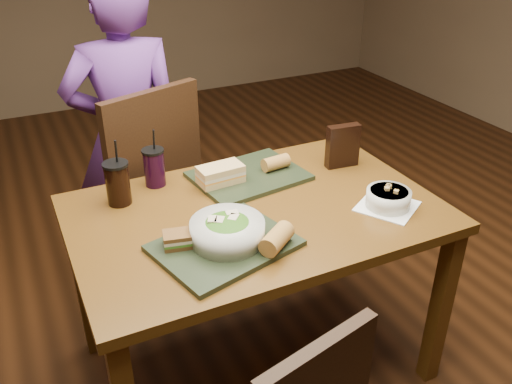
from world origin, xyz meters
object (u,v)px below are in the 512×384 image
diner (128,137)px  baguette_near (277,239)px  salad_bowl (227,230)px  sandwich_near (179,239)px  tray_near (225,245)px  baguette_far (276,163)px  cup_cola (118,183)px  chip_bag (343,146)px  dining_table (256,230)px  sandwich_far (221,174)px  tray_far (249,176)px  chair_far (152,184)px  cup_berry (154,167)px  soup_bowl (388,198)px

diner → baguette_near: (0.19, -1.11, 0.05)m
salad_bowl → sandwich_near: size_ratio=2.12×
diner → tray_near: 1.02m
baguette_far → cup_cola: bearing=177.0°
salad_bowl → baguette_far: (0.38, 0.39, -0.01)m
baguette_far → chip_bag: 0.29m
dining_table → tray_near: (-0.20, -0.17, 0.10)m
dining_table → sandwich_far: bearing=102.2°
tray_near → baguette_far: bearing=45.5°
diner → chip_bag: (0.72, -0.68, 0.09)m
dining_table → tray_near: bearing=-138.2°
diner → tray_far: 0.70m
chair_far → tray_near: chair_far is taller
dining_table → cup_berry: bearing=128.5°
chair_far → baguette_far: size_ratio=9.58×
cup_cola → dining_table: bearing=-31.0°
baguette_far → dining_table: bearing=-131.2°
diner → chair_far: bearing=105.6°
baguette_near → tray_near: bearing=146.0°
sandwich_near → cup_cola: size_ratio=0.45×
soup_bowl → cup_berry: bearing=143.0°
soup_bowl → cup_berry: cup_berry is taller
baguette_far → cup_cola: (-0.62, 0.03, 0.04)m
chip_bag → diner: bearing=142.9°
chair_far → tray_near: bearing=-89.1°
soup_bowl → sandwich_near: soup_bowl is taller
diner → soup_bowl: 1.24m
tray_far → cup_berry: 0.37m
dining_table → cup_cola: cup_cola is taller
chair_far → salad_bowl: (0.03, -0.82, 0.22)m
chip_bag → soup_bowl: bearing=-89.9°
cup_cola → sandwich_far: bearing=-6.3°
sandwich_far → baguette_far: 0.24m
tray_near → baguette_far: (0.39, 0.40, 0.04)m
cup_cola → soup_bowl: bearing=-27.5°
chip_bag → baguette_near: bearing=-134.6°
dining_table → sandwich_far: size_ratio=7.34×
chair_far → cup_berry: 0.40m
salad_bowl → soup_bowl: (0.61, -0.03, -0.02)m
chip_bag → cup_berry: bearing=173.1°
salad_bowl → cup_berry: cup_berry is taller
tray_near → sandwich_far: sandwich_far is taller
tray_far → cup_cola: size_ratio=1.68×
dining_table → tray_near: size_ratio=3.10×
sandwich_far → cup_berry: size_ratio=0.77×
baguette_near → cup_cola: bearing=125.2°
chip_bag → sandwich_far: bearing=-179.3°
diner → salad_bowl: size_ratio=6.31×
soup_bowl → baguette_far: size_ratio=2.40×
dining_table → sandwich_near: bearing=-159.1°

